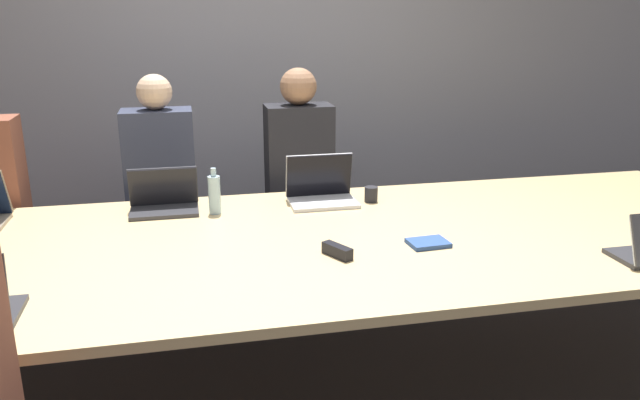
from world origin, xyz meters
The scene contains 11 objects.
ground_plane centered at (0.00, 0.00, 0.00)m, with size 24.00×24.00×0.00m, color #383333.
curtain_wall centered at (0.00, 1.98, 1.40)m, with size 12.00×0.06×2.80m.
conference_table centered at (0.00, 0.00, 0.73)m, with size 4.80×1.57×0.77m.
laptop_far_center centered at (0.25, 0.55, 0.84)m, with size 0.36×0.25×0.25m.
person_far_center centered at (0.23, 1.08, 0.70)m, with size 0.40×0.24×1.44m.
cup_far_center centered at (0.51, 0.50, 0.81)m, with size 0.07×0.07×0.08m.
laptop_far_midleft centered at (-0.57, 0.57, 0.84)m, with size 0.35×0.22×0.22m.
person_far_midleft centered at (-0.60, 1.06, 0.69)m, with size 0.40×0.24×1.42m.
bottle_far_midleft centered at (-0.32, 0.47, 0.87)m, with size 0.06×0.06×0.24m.
stapler centered at (0.15, -0.23, 0.79)m, with size 0.11×0.15×0.05m.
notebook centered at (0.57, -0.19, 0.78)m, with size 0.18×0.14×0.02m.
Camera 1 is at (-0.45, -2.59, 1.75)m, focal length 35.00 mm.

